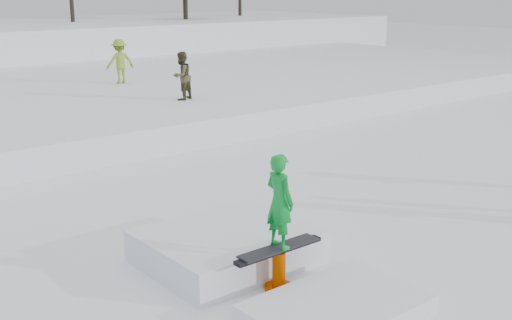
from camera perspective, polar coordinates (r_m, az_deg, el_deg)
ground at (r=11.33m, az=4.51°, el=-7.85°), size 120.00×120.00×0.00m
walker_olive at (r=21.37m, az=-6.63°, el=7.44°), size 0.93×0.83×1.58m
walker_ygreen at (r=25.51m, az=-12.01°, el=8.58°), size 1.17×0.76×1.69m
jib_rail_feature at (r=10.16m, az=-0.13°, el=-8.74°), size 2.60×4.40×2.11m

